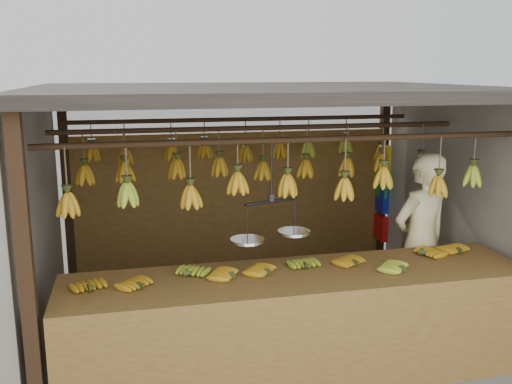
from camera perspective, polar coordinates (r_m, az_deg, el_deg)
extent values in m
plane|color=#5B5B57|center=(6.09, 0.65, -12.64)|extent=(80.00, 80.00, 0.00)
cube|color=black|center=(4.18, -21.93, -8.39)|extent=(0.10, 0.10, 2.30)
cube|color=black|center=(7.05, -18.35, 0.03)|extent=(0.10, 0.10, 2.30)
cube|color=black|center=(7.76, 12.50, 1.43)|extent=(0.10, 0.10, 2.30)
cube|color=black|center=(5.53, 0.71, 10.04)|extent=(4.30, 3.30, 0.10)
cylinder|color=black|center=(4.60, 3.67, 5.22)|extent=(4.00, 0.05, 0.05)
cylinder|color=black|center=(5.56, 0.70, 6.44)|extent=(4.00, 0.05, 0.05)
cylinder|color=black|center=(6.53, -1.40, 7.28)|extent=(4.00, 0.05, 0.05)
cube|color=brown|center=(7.19, -2.16, -1.16)|extent=(4.00, 0.06, 1.80)
cube|color=brown|center=(4.79, 4.27, -8.58)|extent=(3.90, 0.87, 0.08)
cube|color=brown|center=(4.58, 5.85, -15.24)|extent=(3.90, 0.04, 0.90)
cube|color=black|center=(4.47, -18.60, -17.19)|extent=(0.07, 0.07, 0.82)
cube|color=black|center=(5.15, -17.81, -13.06)|extent=(0.07, 0.07, 0.82)
cube|color=black|center=(6.04, 20.29, -9.42)|extent=(0.07, 0.07, 0.82)
ellipsoid|color=#AD7812|center=(4.54, -16.07, -9.29)|extent=(0.25, 0.29, 0.06)
ellipsoid|color=#AD7812|center=(4.51, -11.36, -9.21)|extent=(0.29, 0.30, 0.06)
ellipsoid|color=#92A523|center=(4.69, -6.71, -8.17)|extent=(0.27, 0.30, 0.06)
ellipsoid|color=#AD7812|center=(4.64, -2.29, -8.31)|extent=(0.30, 0.28, 0.06)
ellipsoid|color=#AD7812|center=(4.72, 1.31, -7.98)|extent=(0.30, 0.29, 0.06)
ellipsoid|color=#92A523|center=(4.86, 5.19, -7.41)|extent=(0.21, 0.26, 0.06)
ellipsoid|color=#AD7812|center=(4.98, 10.02, -7.05)|extent=(0.27, 0.30, 0.06)
ellipsoid|color=#92A523|center=(4.94, 14.52, -7.45)|extent=(0.30, 0.30, 0.06)
ellipsoid|color=#AD7812|center=(5.38, 16.46, -5.94)|extent=(0.29, 0.25, 0.06)
ellipsoid|color=#AD7812|center=(5.55, 19.79, -5.59)|extent=(0.25, 0.29, 0.06)
ellipsoid|color=#AD7812|center=(4.47, -18.27, -1.20)|extent=(0.16, 0.16, 0.28)
ellipsoid|color=#92A523|center=(4.47, -12.70, -0.27)|extent=(0.16, 0.16, 0.28)
ellipsoid|color=#AD7812|center=(4.51, -6.53, -0.50)|extent=(0.16, 0.16, 0.28)
ellipsoid|color=#AD7812|center=(4.58, -1.84, 0.90)|extent=(0.16, 0.16, 0.28)
ellipsoid|color=#AD7812|center=(4.67, 3.18, 0.65)|extent=(0.16, 0.16, 0.28)
ellipsoid|color=#AD7812|center=(4.77, 8.82, 0.30)|extent=(0.16, 0.16, 0.28)
ellipsoid|color=#AD7812|center=(4.93, 12.60, 1.41)|extent=(0.16, 0.16, 0.28)
ellipsoid|color=#AD7812|center=(5.15, 17.74, 0.56)|extent=(0.16, 0.16, 0.28)
ellipsoid|color=#92A523|center=(5.41, 20.84, 1.51)|extent=(0.16, 0.16, 0.28)
ellipsoid|color=#AD7812|center=(5.46, -16.73, 1.65)|extent=(0.16, 0.16, 0.28)
ellipsoid|color=#AD7812|center=(5.42, -12.96, 1.94)|extent=(0.16, 0.16, 0.28)
ellipsoid|color=#AD7812|center=(5.44, -7.91, 2.30)|extent=(0.16, 0.16, 0.28)
ellipsoid|color=#AD7812|center=(5.55, -3.68, 2.54)|extent=(0.16, 0.16, 0.28)
ellipsoid|color=#AD7812|center=(5.66, 0.69, 2.14)|extent=(0.16, 0.16, 0.28)
ellipsoid|color=#AD7812|center=(5.72, 4.97, 2.36)|extent=(0.16, 0.16, 0.28)
ellipsoid|color=#AD7812|center=(5.85, 9.07, 2.46)|extent=(0.16, 0.16, 0.28)
ellipsoid|color=#AD7812|center=(6.08, 12.48, 2.86)|extent=(0.16, 0.16, 0.28)
ellipsoid|color=#92A523|center=(6.20, 16.14, 2.67)|extent=(0.16, 0.16, 0.28)
ellipsoid|color=#AD7812|center=(6.43, -16.05, 3.79)|extent=(0.16, 0.16, 0.28)
ellipsoid|color=#AD7812|center=(6.45, -12.92, 3.46)|extent=(0.16, 0.16, 0.28)
ellipsoid|color=#AD7812|center=(6.46, -8.43, 3.98)|extent=(0.16, 0.16, 0.28)
ellipsoid|color=#AD7812|center=(6.52, -5.15, 4.22)|extent=(0.16, 0.16, 0.28)
ellipsoid|color=#AD7812|center=(6.61, -1.05, 3.84)|extent=(0.16, 0.16, 0.28)
ellipsoid|color=#AD7812|center=(6.66, 2.39, 4.17)|extent=(0.16, 0.16, 0.28)
ellipsoid|color=#92A523|center=(6.80, 5.25, 4.27)|extent=(0.16, 0.16, 0.28)
ellipsoid|color=#92A523|center=(6.93, 8.94, 4.64)|extent=(0.16, 0.16, 0.28)
ellipsoid|color=#AD7812|center=(7.14, 12.45, 3.89)|extent=(0.16, 0.16, 0.28)
cylinder|color=black|center=(4.59, 1.57, 2.09)|extent=(0.02, 0.02, 0.50)
cylinder|color=black|center=(4.64, 1.56, -0.93)|extent=(0.48, 0.18, 0.02)
cylinder|color=silver|center=(4.60, -0.87, -4.91)|extent=(0.27, 0.27, 0.02)
cylinder|color=silver|center=(4.84, 3.81, -4.08)|extent=(0.27, 0.27, 0.02)
imported|color=beige|center=(5.80, 16.11, -4.97)|extent=(0.75, 0.60, 1.79)
cube|color=yellow|center=(7.55, 12.67, 3.35)|extent=(0.08, 0.26, 0.34)
cube|color=#199926|center=(7.61, 12.55, 0.80)|extent=(0.08, 0.26, 0.34)
cube|color=#1426BF|center=(7.65, 12.48, -0.71)|extent=(0.08, 0.26, 0.34)
cube|color=red|center=(7.74, 12.35, -3.48)|extent=(0.08, 0.26, 0.34)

